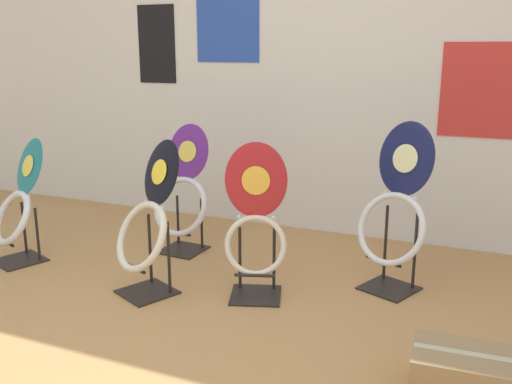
{
  "coord_description": "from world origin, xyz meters",
  "views": [
    {
      "loc": [
        1.31,
        -1.66,
        1.37
      ],
      "look_at": [
        0.05,
        1.27,
        0.55
      ],
      "focal_mm": 40.0,
      "sensor_mm": 36.0,
      "label": 1
    }
  ],
  "objects_px": {
    "toilet_seat_display_teal_sax": "(18,209)",
    "toilet_seat_display_navy_moon": "(395,214)",
    "toilet_seat_display_purple_note": "(183,195)",
    "toilet_seat_display_jazz_black": "(148,223)",
    "storage_box": "(472,379)",
    "toilet_seat_display_crimson_swirl": "(256,222)"
  },
  "relations": [
    {
      "from": "toilet_seat_display_teal_sax",
      "to": "toilet_seat_display_purple_note",
      "type": "xyz_separation_m",
      "value": [
        0.88,
        0.59,
        0.04
      ]
    },
    {
      "from": "toilet_seat_display_teal_sax",
      "to": "storage_box",
      "type": "height_order",
      "value": "toilet_seat_display_teal_sax"
    },
    {
      "from": "toilet_seat_display_purple_note",
      "to": "toilet_seat_display_jazz_black",
      "type": "bearing_deg",
      "value": -75.6
    },
    {
      "from": "toilet_seat_display_jazz_black",
      "to": "toilet_seat_display_crimson_swirl",
      "type": "bearing_deg",
      "value": 17.81
    },
    {
      "from": "toilet_seat_display_jazz_black",
      "to": "toilet_seat_display_teal_sax",
      "type": "bearing_deg",
      "value": 175.14
    },
    {
      "from": "storage_box",
      "to": "toilet_seat_display_teal_sax",
      "type": "bearing_deg",
      "value": 170.26
    },
    {
      "from": "toilet_seat_display_jazz_black",
      "to": "toilet_seat_display_navy_moon",
      "type": "bearing_deg",
      "value": 25.24
    },
    {
      "from": "toilet_seat_display_teal_sax",
      "to": "toilet_seat_display_jazz_black",
      "type": "relative_size",
      "value": 0.92
    },
    {
      "from": "toilet_seat_display_navy_moon",
      "to": "toilet_seat_display_jazz_black",
      "type": "xyz_separation_m",
      "value": [
        -1.26,
        -0.59,
        -0.04
      ]
    },
    {
      "from": "toilet_seat_display_navy_moon",
      "to": "toilet_seat_display_jazz_black",
      "type": "distance_m",
      "value": 1.39
    },
    {
      "from": "toilet_seat_display_navy_moon",
      "to": "storage_box",
      "type": "xyz_separation_m",
      "value": [
        0.49,
        -0.98,
        -0.35
      ]
    },
    {
      "from": "toilet_seat_display_teal_sax",
      "to": "toilet_seat_display_crimson_swirl",
      "type": "height_order",
      "value": "toilet_seat_display_crimson_swirl"
    },
    {
      "from": "toilet_seat_display_purple_note",
      "to": "toilet_seat_display_jazz_black",
      "type": "height_order",
      "value": "toilet_seat_display_jazz_black"
    },
    {
      "from": "toilet_seat_display_teal_sax",
      "to": "toilet_seat_display_navy_moon",
      "type": "relative_size",
      "value": 0.82
    },
    {
      "from": "toilet_seat_display_crimson_swirl",
      "to": "toilet_seat_display_purple_note",
      "type": "xyz_separation_m",
      "value": [
        -0.75,
        0.5,
        -0.04
      ]
    },
    {
      "from": "toilet_seat_display_teal_sax",
      "to": "toilet_seat_display_purple_note",
      "type": "relative_size",
      "value": 0.92
    },
    {
      "from": "toilet_seat_display_crimson_swirl",
      "to": "toilet_seat_display_navy_moon",
      "type": "xyz_separation_m",
      "value": [
        0.68,
        0.41,
        0.01
      ]
    },
    {
      "from": "toilet_seat_display_teal_sax",
      "to": "storage_box",
      "type": "relative_size",
      "value": 1.66
    },
    {
      "from": "toilet_seat_display_navy_moon",
      "to": "storage_box",
      "type": "relative_size",
      "value": 2.01
    },
    {
      "from": "toilet_seat_display_navy_moon",
      "to": "toilet_seat_display_crimson_swirl",
      "type": "bearing_deg",
      "value": -149.09
    },
    {
      "from": "toilet_seat_display_jazz_black",
      "to": "toilet_seat_display_purple_note",
      "type": "bearing_deg",
      "value": 104.4
    },
    {
      "from": "storage_box",
      "to": "toilet_seat_display_purple_note",
      "type": "bearing_deg",
      "value": 150.79
    }
  ]
}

